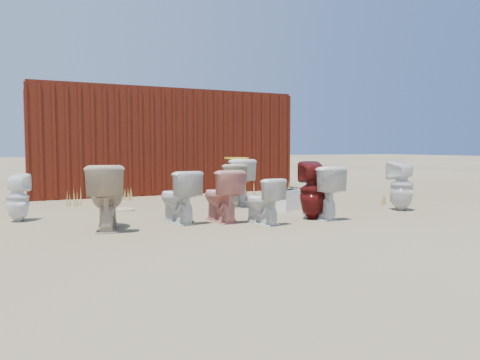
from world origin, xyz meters
name	(u,v)px	position (x,y,z in m)	size (l,w,h in m)	color
ground	(258,219)	(0.00, 0.00, 0.00)	(100.00, 100.00, 0.00)	brown
shipping_container	(159,142)	(0.00, 5.20, 1.20)	(6.00, 2.40, 2.40)	#4F130D
toilet_front_a	(178,197)	(-1.16, 0.21, 0.37)	(0.42, 0.73, 0.74)	white
toilet_front_pink	(221,196)	(-0.56, 0.07, 0.38)	(0.42, 0.74, 0.75)	#E99186
toilet_front_c	(262,201)	(-0.13, -0.38, 0.32)	(0.36, 0.63, 0.64)	white
toilet_front_maroon	(313,190)	(0.75, -0.33, 0.43)	(0.39, 0.40, 0.86)	#5C110F
toilet_front_e	(319,192)	(0.87, -0.31, 0.40)	(0.44, 0.78, 0.79)	white
toilet_back_a	(18,198)	(-3.20, 1.33, 0.34)	(0.31, 0.32, 0.69)	white
toilet_back_beige_left	(106,197)	(-2.17, 0.11, 0.43)	(0.48, 0.83, 0.85)	#C8B092
toilet_back_beige_right	(231,185)	(0.29, 1.59, 0.39)	(0.43, 0.76, 0.78)	#C6B891
toilet_back_yellowlid	(236,182)	(0.48, 1.75, 0.43)	(0.48, 0.84, 0.86)	white
toilet_back_e	(402,186)	(2.66, -0.18, 0.42)	(0.38, 0.39, 0.84)	white
yellow_lid	(236,158)	(0.48, 1.75, 0.87)	(0.43, 0.54, 0.03)	gold
loose_tank	(288,200)	(0.95, 0.67, 0.17)	(0.50, 0.20, 0.35)	white
loose_lid_near	(122,209)	(-1.60, 1.92, 0.01)	(0.38, 0.49, 0.02)	#CABA92
loose_lid_far	(173,207)	(-0.73, 1.82, 0.01)	(0.36, 0.47, 0.02)	tan
weed_clump_a	(72,197)	(-2.31, 2.84, 0.17)	(0.36, 0.36, 0.33)	#A29641
weed_clump_b	(232,195)	(0.70, 2.41, 0.12)	(0.32, 0.32, 0.24)	#A29641
weed_clump_c	(289,188)	(2.41, 3.01, 0.15)	(0.36, 0.36, 0.30)	#A29641
weed_clump_d	(127,194)	(-1.20, 3.40, 0.12)	(0.30, 0.30, 0.23)	#A29641
weed_clump_e	(248,188)	(1.54, 3.40, 0.15)	(0.34, 0.34, 0.29)	#A29641
weed_clump_f	(385,199)	(2.98, 0.54, 0.10)	(0.28, 0.28, 0.21)	#A29641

